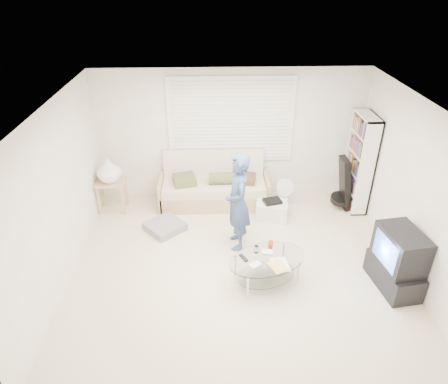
{
  "coord_description": "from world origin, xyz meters",
  "views": [
    {
      "loc": [
        -0.39,
        -4.81,
        4.06
      ],
      "look_at": [
        -0.2,
        0.3,
        1.12
      ],
      "focal_mm": 32.0,
      "sensor_mm": 36.0,
      "label": 1
    }
  ],
  "objects_px": {
    "bookshelf": "(359,163)",
    "coffee_table": "(267,263)",
    "futon_sofa": "(214,187)",
    "tv_unit": "(397,261)"
  },
  "relations": [
    {
      "from": "bookshelf",
      "to": "coffee_table",
      "type": "xyz_separation_m",
      "value": [
        -1.93,
        -2.07,
        -0.56
      ]
    },
    {
      "from": "coffee_table",
      "to": "futon_sofa",
      "type": "bearing_deg",
      "value": 107.55
    },
    {
      "from": "futon_sofa",
      "to": "tv_unit",
      "type": "bearing_deg",
      "value": -43.73
    },
    {
      "from": "bookshelf",
      "to": "coffee_table",
      "type": "bearing_deg",
      "value": -133.08
    },
    {
      "from": "bookshelf",
      "to": "tv_unit",
      "type": "distance_m",
      "value": 2.26
    },
    {
      "from": "tv_unit",
      "to": "coffee_table",
      "type": "bearing_deg",
      "value": 175.45
    },
    {
      "from": "futon_sofa",
      "to": "coffee_table",
      "type": "distance_m",
      "value": 2.39
    },
    {
      "from": "futon_sofa",
      "to": "coffee_table",
      "type": "height_order",
      "value": "futon_sofa"
    },
    {
      "from": "bookshelf",
      "to": "tv_unit",
      "type": "height_order",
      "value": "bookshelf"
    },
    {
      "from": "futon_sofa",
      "to": "bookshelf",
      "type": "xyz_separation_m",
      "value": [
        2.65,
        -0.21,
        0.58
      ]
    }
  ]
}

